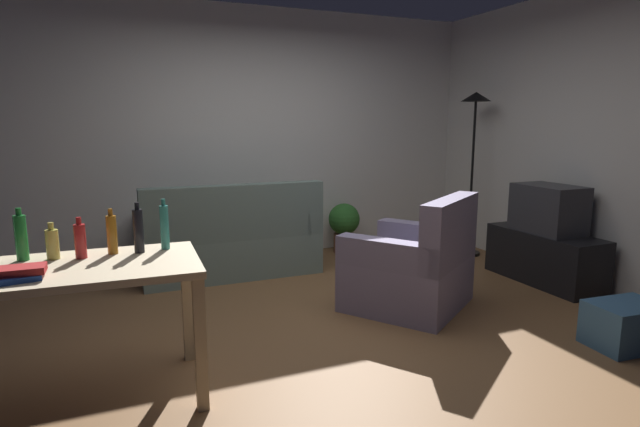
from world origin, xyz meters
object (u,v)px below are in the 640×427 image
(bottle_squat, at_px, (52,244))
(book_stack, at_px, (18,274))
(tv_stand, at_px, (544,257))
(bottle_dark, at_px, (138,230))
(bottle_tall, at_px, (165,227))
(desk, at_px, (82,285))
(bottle_green, at_px, (21,237))
(couch, at_px, (230,243))
(tv, at_px, (549,209))
(bottle_amber, at_px, (112,234))
(storage_box, at_px, (626,325))
(potted_plant, at_px, (344,224))
(armchair, at_px, (414,268))
(torchiere_lamp, at_px, (474,129))
(bottle_red, at_px, (80,241))

(bottle_squat, relative_size, book_stack, 0.81)
(tv_stand, bearing_deg, bottle_dark, 97.51)
(bottle_squat, xyz_separation_m, bottle_tall, (0.59, -0.00, 0.05))
(desk, xyz_separation_m, bottle_green, (-0.28, 0.22, 0.24))
(couch, bearing_deg, tv, 151.97)
(bottle_green, distance_m, bottle_amber, 0.45)
(storage_box, bearing_deg, bottle_green, 166.36)
(couch, height_order, tv_stand, couch)
(tv_stand, height_order, bottle_squat, bottle_squat)
(potted_plant, height_order, book_stack, book_stack)
(desk, bearing_deg, bottle_green, 144.40)
(tv_stand, xyz_separation_m, armchair, (-1.50, -0.09, 0.08))
(bottle_dark, bearing_deg, bottle_green, 173.55)
(desk, relative_size, book_stack, 4.90)
(couch, bearing_deg, bottle_amber, 60.01)
(bottle_squat, height_order, book_stack, bottle_squat)
(potted_plant, xyz_separation_m, bottle_tall, (-2.19, -2.18, 0.56))
(potted_plant, xyz_separation_m, bottle_squat, (-2.78, -2.18, 0.52))
(torchiere_lamp, bearing_deg, storage_box, -104.12)
(torchiere_lamp, distance_m, desk, 4.34)
(bottle_green, bearing_deg, book_stack, -85.93)
(tv_stand, xyz_separation_m, torchiere_lamp, (0.00, 1.09, 1.17))
(couch, height_order, bottle_squat, bottle_squat)
(potted_plant, relative_size, bottle_squat, 2.82)
(bottle_squat, bearing_deg, potted_plant, 38.09)
(bottle_tall, bearing_deg, bottle_green, 177.02)
(potted_plant, xyz_separation_m, book_stack, (-2.90, -2.53, 0.46))
(bottle_green, distance_m, bottle_red, 0.30)
(tv, bearing_deg, bottle_green, 95.56)
(armchair, xyz_separation_m, bottle_squat, (-2.54, -0.36, 0.52))
(armchair, relative_size, bottle_tall, 4.12)
(torchiere_lamp, bearing_deg, bottle_amber, -157.63)
(tv, relative_size, bottle_tall, 2.03)
(bottle_dark, xyz_separation_m, book_stack, (-0.56, -0.32, -0.10))
(potted_plant, distance_m, bottle_dark, 3.26)
(tv, height_order, potted_plant, tv)
(armchair, bearing_deg, potted_plant, -132.22)
(torchiere_lamp, distance_m, armchair, 2.20)
(desk, distance_m, bottle_red, 0.25)
(tv_stand, height_order, torchiere_lamp, torchiere_lamp)
(tv_stand, relative_size, bottle_red, 4.83)
(potted_plant, xyz_separation_m, armchair, (-0.23, -1.82, -0.01))
(storage_box, bearing_deg, bottle_amber, 165.13)
(storage_box, bearing_deg, armchair, 126.98)
(bottle_squat, relative_size, bottle_amber, 0.78)
(tv, xyz_separation_m, bottle_green, (-4.19, -0.41, 0.19))
(tv, relative_size, torchiere_lamp, 0.33)
(bottle_amber, distance_m, book_stack, 0.56)
(desk, relative_size, bottle_amber, 4.76)
(couch, relative_size, bottle_amber, 6.62)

